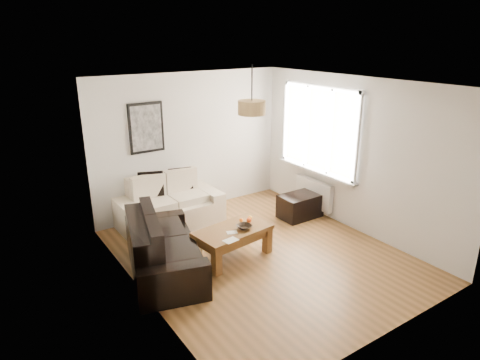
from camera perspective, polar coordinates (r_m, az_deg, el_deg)
floor at (r=6.65m, az=2.94°, el=-10.01°), size 4.50×4.50×0.00m
ceiling at (r=5.85m, az=3.38°, el=12.88°), size 3.80×4.50×0.00m
wall_back at (r=7.96m, az=-6.69°, el=4.91°), size 3.80×0.04×2.60m
wall_front at (r=4.66m, az=20.14°, el=-6.56°), size 3.80×0.04×2.60m
wall_left at (r=5.26m, az=-13.63°, el=-2.96°), size 0.04×4.50×2.60m
wall_right at (r=7.38m, az=15.02°, el=3.27°), size 0.04×4.50×2.60m
window_bay at (r=7.81m, az=10.61°, el=6.71°), size 0.14×1.90×1.60m
radiator at (r=8.13m, az=9.90°, el=-1.74°), size 0.10×0.90×0.52m
poster at (r=7.50m, az=-12.49°, el=6.87°), size 0.62×0.04×0.87m
pendant_shade at (r=6.14m, az=1.59°, el=9.71°), size 0.40×0.40×0.20m
loveseat_cream at (r=7.53m, az=-9.44°, el=-2.96°), size 1.76×0.97×0.87m
sofa_leather at (r=6.14m, az=-10.24°, el=-8.64°), size 1.38×2.05×0.81m
coffee_table at (r=6.48m, az=-0.98°, el=-8.44°), size 1.21×0.76×0.47m
ottoman at (r=7.92m, az=8.07°, el=-3.47°), size 0.76×0.49×0.43m
cushion_left at (r=7.52m, az=-11.89°, el=-0.52°), size 0.45×0.28×0.43m
cushion_right at (r=7.74m, az=-7.99°, el=0.16°), size 0.42×0.20×0.40m
fruit_bowl at (r=6.37m, az=0.58°, el=-6.31°), size 0.24×0.24×0.05m
orange_a at (r=6.56m, az=1.21°, el=-5.41°), size 0.09×0.09×0.08m
orange_b at (r=6.64m, az=1.36°, el=-5.11°), size 0.09×0.09×0.07m
orange_c at (r=6.56m, az=0.17°, el=-5.41°), size 0.06×0.06×0.06m
papers at (r=6.04m, az=-1.25°, el=-8.10°), size 0.22×0.17×0.01m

